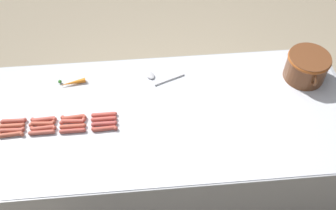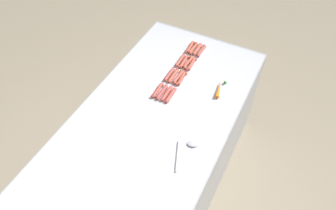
{
  "view_description": "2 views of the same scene",
  "coord_description": "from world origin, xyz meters",
  "px_view_note": "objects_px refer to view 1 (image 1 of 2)",
  "views": [
    {
      "loc": [
        1.48,
        -0.13,
        2.83
      ],
      "look_at": [
        0.01,
        -0.0,
        1.0
      ],
      "focal_mm": 41.89,
      "sensor_mm": 36.0,
      "label": 1
    },
    {
      "loc": [
        -0.71,
        1.0,
        2.61
      ],
      "look_at": [
        -0.07,
        -0.25,
        0.99
      ],
      "focal_mm": 34.47,
      "sensor_mm": 36.0,
      "label": 2
    }
  ],
  "objects_px": {
    "hot_dog_7": "(104,119)",
    "hot_dog_10": "(73,126)",
    "hot_dog_12": "(11,135)",
    "hot_dog_4": "(12,126)",
    "hot_dog_0": "(13,121)",
    "hot_dog_13": "(42,132)",
    "hot_dog_3": "(104,115)",
    "hot_dog_6": "(73,121)",
    "hot_dog_9": "(43,128)",
    "hot_dog_15": "(104,129)",
    "hot_dog_8": "(12,130)",
    "hot_dog_11": "(104,124)",
    "hot_dog_2": "(74,117)",
    "serving_spoon": "(157,77)",
    "hot_dog_5": "(42,124)",
    "bean_pot": "(307,65)",
    "hot_dog_14": "(73,131)",
    "hot_dog_1": "(44,119)"
  },
  "relations": [
    {
      "from": "hot_dog_0",
      "to": "hot_dog_2",
      "type": "distance_m",
      "value": 0.36
    },
    {
      "from": "hot_dog_0",
      "to": "hot_dog_15",
      "type": "relative_size",
      "value": 1.0
    },
    {
      "from": "hot_dog_2",
      "to": "serving_spoon",
      "type": "height_order",
      "value": "hot_dog_2"
    },
    {
      "from": "hot_dog_15",
      "to": "bean_pot",
      "type": "relative_size",
      "value": 0.46
    },
    {
      "from": "hot_dog_6",
      "to": "hot_dog_5",
      "type": "bearing_deg",
      "value": -89.37
    },
    {
      "from": "hot_dog_5",
      "to": "hot_dog_4",
      "type": "bearing_deg",
      "value": -90.03
    },
    {
      "from": "hot_dog_15",
      "to": "bean_pot",
      "type": "distance_m",
      "value": 1.36
    },
    {
      "from": "hot_dog_2",
      "to": "hot_dog_11",
      "type": "height_order",
      "value": "same"
    },
    {
      "from": "hot_dog_6",
      "to": "hot_dog_15",
      "type": "xyz_separation_m",
      "value": [
        0.07,
        0.19,
        0.0
      ]
    },
    {
      "from": "hot_dog_7",
      "to": "hot_dog_10",
      "type": "bearing_deg",
      "value": -78.14
    },
    {
      "from": "hot_dog_6",
      "to": "hot_dog_15",
      "type": "bearing_deg",
      "value": 69.43
    },
    {
      "from": "hot_dog_9",
      "to": "hot_dog_10",
      "type": "relative_size",
      "value": 1.0
    },
    {
      "from": "hot_dog_4",
      "to": "hot_dog_6",
      "type": "distance_m",
      "value": 0.36
    },
    {
      "from": "hot_dog_9",
      "to": "hot_dog_12",
      "type": "bearing_deg",
      "value": -80.6
    },
    {
      "from": "hot_dog_0",
      "to": "hot_dog_13",
      "type": "height_order",
      "value": "same"
    },
    {
      "from": "hot_dog_2",
      "to": "hot_dog_9",
      "type": "bearing_deg",
      "value": -69.81
    },
    {
      "from": "hot_dog_15",
      "to": "hot_dog_14",
      "type": "bearing_deg",
      "value": -90.22
    },
    {
      "from": "hot_dog_6",
      "to": "hot_dog_13",
      "type": "distance_m",
      "value": 0.19
    },
    {
      "from": "hot_dog_9",
      "to": "hot_dog_15",
      "type": "height_order",
      "value": "same"
    },
    {
      "from": "hot_dog_0",
      "to": "hot_dog_13",
      "type": "bearing_deg",
      "value": 60.69
    },
    {
      "from": "hot_dog_6",
      "to": "hot_dog_10",
      "type": "xyz_separation_m",
      "value": [
        0.04,
        0.0,
        0.0
      ]
    },
    {
      "from": "hot_dog_6",
      "to": "serving_spoon",
      "type": "xyz_separation_m",
      "value": [
        -0.33,
        0.54,
        -0.01
      ]
    },
    {
      "from": "hot_dog_5",
      "to": "hot_dog_9",
      "type": "relative_size",
      "value": 1.0
    },
    {
      "from": "hot_dog_4",
      "to": "hot_dog_2",
      "type": "bearing_deg",
      "value": 94.79
    },
    {
      "from": "hot_dog_0",
      "to": "hot_dog_15",
      "type": "bearing_deg",
      "value": 79.11
    },
    {
      "from": "hot_dog_7",
      "to": "serving_spoon",
      "type": "bearing_deg",
      "value": 133.25
    },
    {
      "from": "hot_dog_12",
      "to": "hot_dog_4",
      "type": "bearing_deg",
      "value": -177.25
    },
    {
      "from": "hot_dog_1",
      "to": "hot_dog_2",
      "type": "relative_size",
      "value": 1.0
    },
    {
      "from": "hot_dog_3",
      "to": "hot_dog_10",
      "type": "relative_size",
      "value": 1.0
    },
    {
      "from": "hot_dog_1",
      "to": "hot_dog_4",
      "type": "bearing_deg",
      "value": -80.38
    },
    {
      "from": "hot_dog_3",
      "to": "hot_dog_6",
      "type": "distance_m",
      "value": 0.19
    },
    {
      "from": "hot_dog_1",
      "to": "hot_dog_14",
      "type": "relative_size",
      "value": 1.0
    },
    {
      "from": "hot_dog_8",
      "to": "hot_dog_15",
      "type": "xyz_separation_m",
      "value": [
        0.04,
        0.55,
        0.0
      ]
    },
    {
      "from": "hot_dog_5",
      "to": "bean_pot",
      "type": "distance_m",
      "value": 1.72
    },
    {
      "from": "hot_dog_3",
      "to": "hot_dog_11",
      "type": "relative_size",
      "value": 1.0
    },
    {
      "from": "hot_dog_12",
      "to": "serving_spoon",
      "type": "distance_m",
      "value": 0.98
    },
    {
      "from": "hot_dog_9",
      "to": "hot_dog_15",
      "type": "bearing_deg",
      "value": 84.29
    },
    {
      "from": "hot_dog_3",
      "to": "hot_dog_6",
      "type": "bearing_deg",
      "value": -79.8
    },
    {
      "from": "hot_dog_8",
      "to": "hot_dog_13",
      "type": "xyz_separation_m",
      "value": [
        0.03,
        0.18,
        0.0
      ]
    },
    {
      "from": "hot_dog_0",
      "to": "hot_dog_8",
      "type": "relative_size",
      "value": 1.0
    },
    {
      "from": "hot_dog_3",
      "to": "hot_dog_9",
      "type": "height_order",
      "value": "same"
    },
    {
      "from": "serving_spoon",
      "to": "hot_dog_11",
      "type": "bearing_deg",
      "value": -43.54
    },
    {
      "from": "hot_dog_10",
      "to": "hot_dog_14",
      "type": "bearing_deg",
      "value": 0.2
    },
    {
      "from": "hot_dog_6",
      "to": "hot_dog_8",
      "type": "height_order",
      "value": "same"
    },
    {
      "from": "hot_dog_4",
      "to": "hot_dog_13",
      "type": "xyz_separation_m",
      "value": [
        0.07,
        0.19,
        0.0
      ]
    },
    {
      "from": "hot_dog_6",
      "to": "bean_pot",
      "type": "xyz_separation_m",
      "value": [
        -0.25,
        1.51,
        0.09
      ]
    },
    {
      "from": "hot_dog_6",
      "to": "hot_dog_11",
      "type": "distance_m",
      "value": 0.2
    },
    {
      "from": "hot_dog_3",
      "to": "hot_dog_7",
      "type": "height_order",
      "value": "same"
    },
    {
      "from": "hot_dog_4",
      "to": "bean_pot",
      "type": "relative_size",
      "value": 0.46
    },
    {
      "from": "hot_dog_7",
      "to": "hot_dog_8",
      "type": "distance_m",
      "value": 0.55
    }
  ]
}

